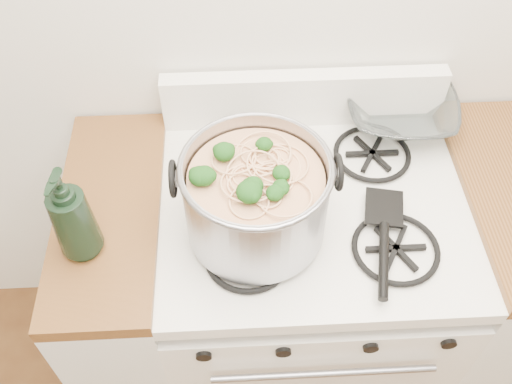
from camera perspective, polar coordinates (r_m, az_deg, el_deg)
The scene contains 6 objects.
gas_range at distance 1.80m, azimuth 4.68°, elevation -10.42°, with size 0.76×0.66×0.92m.
counter_left at distance 1.80m, azimuth -11.73°, elevation -10.51°, with size 0.25×0.65×0.92m.
stock_pot at distance 1.26m, azimuth 0.00°, elevation -0.66°, with size 0.36×0.33×0.22m.
spatula at distance 1.40m, azimuth 12.74°, elevation -1.34°, with size 0.29×0.31×0.02m, color black, non-canonical shape.
glass_bowl at distance 1.62m, azimuth 14.13°, elevation 7.49°, with size 0.12×0.12×0.03m, color white.
bottle at distance 1.27m, azimuth -18.03°, elevation -2.14°, with size 0.10×0.10×0.25m, color black.
Camera 1 is at (-0.19, 0.40, 2.01)m, focal length 40.00 mm.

